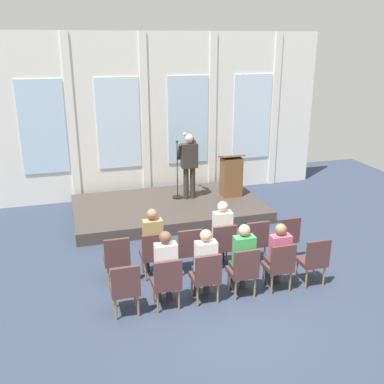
% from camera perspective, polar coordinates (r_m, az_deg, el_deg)
% --- Properties ---
extents(ground_plane, '(15.96, 15.96, 0.00)m').
position_cam_1_polar(ground_plane, '(7.79, 4.92, -14.53)').
color(ground_plane, '#2D384C').
extents(rear_partition, '(9.82, 0.14, 4.51)m').
position_cam_1_polar(rear_partition, '(12.58, -4.77, 9.53)').
color(rear_partition, silver).
rests_on(rear_partition, ground).
extents(stage_platform, '(4.79, 2.75, 0.29)m').
position_cam_1_polar(stage_platform, '(11.54, -3.01, -2.11)').
color(stage_platform, '#3F3833').
rests_on(stage_platform, ground).
extents(speaker, '(0.52, 0.69, 1.72)m').
position_cam_1_polar(speaker, '(11.56, -0.38, 3.93)').
color(speaker, '#332D28').
rests_on(speaker, stage_platform).
extents(mic_stand, '(0.28, 0.28, 1.55)m').
position_cam_1_polar(mic_stand, '(11.77, -1.87, 0.82)').
color(mic_stand, black).
rests_on(mic_stand, stage_platform).
extents(lectern, '(0.60, 0.48, 1.16)m').
position_cam_1_polar(lectern, '(11.93, 5.03, 2.09)').
color(lectern, brown).
rests_on(lectern, stage_platform).
extents(chair_r0_c0, '(0.46, 0.44, 0.94)m').
position_cam_1_polar(chair_r0_c0, '(8.31, -9.60, -8.19)').
color(chair_r0_c0, olive).
rests_on(chair_r0_c0, ground).
extents(chair_r0_c1, '(0.46, 0.44, 0.94)m').
position_cam_1_polar(chair_r0_c1, '(8.39, -4.93, -7.67)').
color(chair_r0_c1, olive).
rests_on(chair_r0_c1, ground).
extents(audience_r0_c1, '(0.36, 0.39, 1.38)m').
position_cam_1_polar(audience_r0_c1, '(8.37, -5.09, -6.05)').
color(audience_r0_c1, '#2D2D33').
rests_on(audience_r0_c1, ground).
extents(chair_r0_c2, '(0.46, 0.44, 0.94)m').
position_cam_1_polar(chair_r0_c2, '(8.54, -0.40, -7.13)').
color(chair_r0_c2, olive).
rests_on(chair_r0_c2, ground).
extents(chair_r0_c3, '(0.46, 0.44, 0.94)m').
position_cam_1_polar(chair_r0_c3, '(8.73, 3.94, -6.56)').
color(chair_r0_c3, olive).
rests_on(chair_r0_c3, ground).
extents(audience_r0_c3, '(0.36, 0.39, 1.38)m').
position_cam_1_polar(audience_r0_c3, '(8.70, 3.80, -4.98)').
color(audience_r0_c3, '#2D2D33').
rests_on(audience_r0_c3, ground).
extents(chair_r0_c4, '(0.46, 0.44, 0.94)m').
position_cam_1_polar(chair_r0_c4, '(8.97, 8.07, -5.98)').
color(chair_r0_c4, olive).
rests_on(chair_r0_c4, ground).
extents(chair_r0_c5, '(0.46, 0.44, 0.94)m').
position_cam_1_polar(chair_r0_c5, '(9.25, 11.96, -5.41)').
color(chair_r0_c5, olive).
rests_on(chair_r0_c5, ground).
extents(chair_r1_c0, '(0.46, 0.44, 0.94)m').
position_cam_1_polar(chair_r1_c0, '(7.37, -8.54, -11.87)').
color(chair_r1_c0, olive).
rests_on(chair_r1_c0, ground).
extents(chair_r1_c1, '(0.46, 0.44, 0.94)m').
position_cam_1_polar(chair_r1_c1, '(7.47, -3.25, -11.23)').
color(chair_r1_c1, olive).
rests_on(chair_r1_c1, ground).
extents(audience_r1_c1, '(0.36, 0.39, 1.39)m').
position_cam_1_polar(audience_r1_c1, '(7.42, -3.42, -9.38)').
color(audience_r1_c1, '#2D2D33').
rests_on(audience_r1_c1, ground).
extents(chair_r1_c2, '(0.46, 0.44, 0.94)m').
position_cam_1_polar(chair_r1_c2, '(7.63, 1.84, -10.52)').
color(chair_r1_c2, olive).
rests_on(chair_r1_c2, ground).
extents(audience_r1_c2, '(0.36, 0.39, 1.34)m').
position_cam_1_polar(audience_r1_c2, '(7.60, 1.66, -8.88)').
color(audience_r1_c2, '#2D2D33').
rests_on(audience_r1_c2, ground).
extents(chair_r1_c3, '(0.46, 0.44, 0.94)m').
position_cam_1_polar(chair_r1_c3, '(7.84, 6.66, -9.77)').
color(chair_r1_c3, olive).
rests_on(chair_r1_c3, ground).
extents(audience_r1_c3, '(0.36, 0.39, 1.35)m').
position_cam_1_polar(audience_r1_c3, '(7.81, 6.49, -8.14)').
color(audience_r1_c3, '#2D2D33').
rests_on(audience_r1_c3, ground).
extents(chair_r1_c4, '(0.46, 0.44, 0.94)m').
position_cam_1_polar(chair_r1_c4, '(8.11, 11.18, -9.00)').
color(chair_r1_c4, olive).
rests_on(chair_r1_c4, ground).
extents(audience_r1_c4, '(0.36, 0.39, 1.28)m').
position_cam_1_polar(audience_r1_c4, '(8.10, 10.99, -7.62)').
color(audience_r1_c4, '#2D2D33').
rests_on(audience_r1_c4, ground).
extents(chair_r1_c5, '(0.46, 0.44, 0.94)m').
position_cam_1_polar(chair_r1_c5, '(8.42, 15.36, -8.23)').
color(chair_r1_c5, olive).
rests_on(chair_r1_c5, ground).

